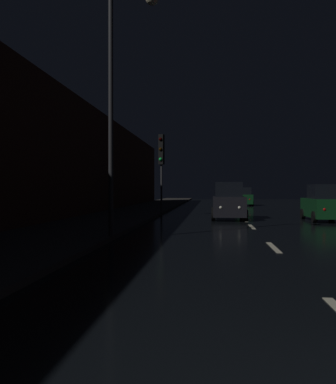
% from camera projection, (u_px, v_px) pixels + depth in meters
% --- Properties ---
extents(ground, '(26.95, 84.00, 0.02)m').
position_uv_depth(ground, '(240.00, 215.00, 26.77)').
color(ground, black).
extents(sidewalk_left, '(4.40, 84.00, 0.15)m').
position_uv_depth(sidewalk_left, '(129.00, 213.00, 27.54)').
color(sidewalk_left, '#33302D').
rests_on(sidewalk_left, ground).
extents(building_facade_left, '(0.80, 63.00, 7.12)m').
position_uv_depth(building_facade_left, '(74.00, 158.00, 24.30)').
color(building_facade_left, '#472319').
rests_on(building_facade_left, ground).
extents(lane_centerline, '(0.16, 19.33, 0.01)m').
position_uv_depth(lane_centerline, '(263.00, 237.00, 14.64)').
color(lane_centerline, beige).
rests_on(lane_centerline, ground).
extents(traffic_light_far_left, '(0.37, 0.48, 5.16)m').
position_uv_depth(traffic_light_far_left, '(161.00, 156.00, 26.14)').
color(traffic_light_far_left, '#38383A').
rests_on(traffic_light_far_left, ground).
extents(streetlamp_overhead, '(1.70, 0.44, 8.24)m').
position_uv_depth(streetlamp_overhead, '(123.00, 80.00, 13.78)').
color(streetlamp_overhead, '#2D2D30').
rests_on(streetlamp_overhead, ground).
extents(car_approaching_headlights, '(1.92, 4.15, 2.09)m').
position_uv_depth(car_approaching_headlights, '(228.00, 202.00, 23.38)').
color(car_approaching_headlights, black).
rests_on(car_approaching_headlights, ground).
extents(car_parked_right_far, '(1.79, 3.88, 1.95)m').
position_uv_depth(car_parked_right_far, '(324.00, 204.00, 22.12)').
color(car_parked_right_far, '#0F3819').
rests_on(car_parked_right_far, ground).
extents(car_distant_taillights, '(1.71, 3.70, 1.86)m').
position_uv_depth(car_distant_taillights, '(244.00, 197.00, 42.32)').
color(car_distant_taillights, '#0F3819').
rests_on(car_distant_taillights, ground).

